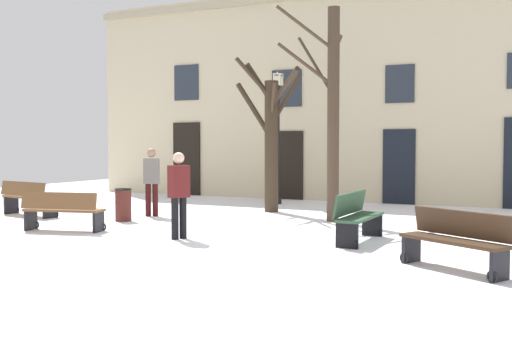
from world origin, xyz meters
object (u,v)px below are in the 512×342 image
(bench_by_litter_bin, at_px, (357,216))
(person_crossing_plaza, at_px, (152,178))
(tree_near_facade, at_px, (332,109))
(litter_bin, at_px, (123,205))
(streetlamp, at_px, (278,123))
(bench_facing_shops, at_px, (455,240))
(tree_center, at_px, (271,135))
(bench_back_to_back_right, at_px, (28,197))
(bench_far_corner, at_px, (63,210))
(person_by_shop_door, at_px, (179,191))

(bench_by_litter_bin, relative_size, person_crossing_plaza, 1.01)
(tree_near_facade, height_order, litter_bin, tree_near_facade)
(streetlamp, xyz_separation_m, bench_facing_shops, (6.06, -7.69, -2.02))
(tree_center, bearing_deg, bench_back_to_back_right, -146.01)
(litter_bin, bearing_deg, tree_near_facade, 25.13)
(streetlamp, xyz_separation_m, litter_bin, (-1.71, -5.31, -2.07))
(tree_center, distance_m, bench_facing_shops, 7.96)
(bench_far_corner, bearing_deg, bench_facing_shops, 162.72)
(tree_near_facade, height_order, tree_center, tree_near_facade)
(litter_bin, height_order, person_by_shop_door, person_by_shop_door)
(streetlamp, relative_size, person_by_shop_door, 2.42)
(person_by_shop_door, bearing_deg, bench_by_litter_bin, -44.61)
(streetlamp, distance_m, bench_far_corner, 7.67)
(bench_facing_shops, xyz_separation_m, bench_far_corner, (-7.90, 0.53, -0.01))
(streetlamp, distance_m, bench_facing_shops, 10.00)
(litter_bin, height_order, bench_far_corner, bench_far_corner)
(streetlamp, bearing_deg, person_crossing_plaza, -111.37)
(person_by_shop_door, bearing_deg, bench_far_corner, 118.93)
(person_by_shop_door, xyz_separation_m, person_crossing_plaza, (-2.58, 2.74, 0.04))
(bench_far_corner, bearing_deg, person_by_shop_door, 170.25)
(tree_near_facade, bearing_deg, bench_by_litter_bin, -62.44)
(tree_near_facade, xyz_separation_m, bench_facing_shops, (3.31, -4.47, -2.21))
(streetlamp, relative_size, bench_back_to_back_right, 2.17)
(streetlamp, relative_size, bench_by_litter_bin, 2.33)
(person_by_shop_door, distance_m, person_crossing_plaza, 3.77)
(litter_bin, bearing_deg, streetlamp, 72.13)
(bench_facing_shops, xyz_separation_m, person_crossing_plaza, (-7.72, 3.45, 0.51))
(tree_near_facade, relative_size, bench_facing_shops, 3.08)
(bench_far_corner, bearing_deg, litter_bin, -107.32)
(bench_facing_shops, bearing_deg, litter_bin, -165.92)
(litter_bin, relative_size, bench_far_corner, 0.44)
(bench_far_corner, bearing_deg, tree_center, -129.63)
(streetlamp, bearing_deg, person_by_shop_door, -82.45)
(bench_back_to_back_right, relative_size, bench_by_litter_bin, 1.07)
(bench_facing_shops, relative_size, person_by_shop_door, 0.98)
(bench_far_corner, bearing_deg, streetlamp, -117.84)
(tree_center, xyz_separation_m, bench_by_litter_bin, (3.44, -3.76, -1.60))
(streetlamp, distance_m, person_by_shop_door, 7.21)
(tree_near_facade, xyz_separation_m, bench_far_corner, (-4.59, -3.94, -2.23))
(bench_far_corner, xyz_separation_m, bench_by_litter_bin, (5.94, 1.35, 0.04))
(bench_far_corner, height_order, person_crossing_plaza, person_crossing_plaza)
(streetlamp, bearing_deg, bench_by_litter_bin, -54.77)
(tree_near_facade, distance_m, bench_far_corner, 6.45)
(bench_far_corner, distance_m, person_by_shop_door, 2.81)
(bench_facing_shops, relative_size, person_crossing_plaza, 0.95)
(litter_bin, bearing_deg, bench_by_litter_bin, -4.91)
(tree_near_facade, distance_m, streetlamp, 4.24)
(bench_facing_shops, relative_size, bench_by_litter_bin, 0.94)
(bench_back_to_back_right, bearing_deg, bench_far_corner, 158.91)
(bench_facing_shops, bearing_deg, bench_by_litter_bin, 167.23)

